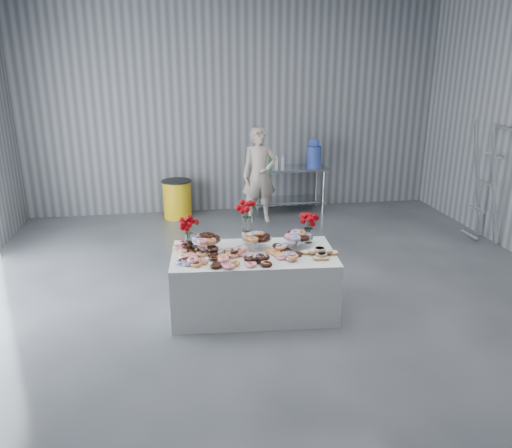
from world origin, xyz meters
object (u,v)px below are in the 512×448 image
at_px(prep_table, 288,182).
at_px(stepladder, 486,183).
at_px(water_jug, 314,154).
at_px(display_table, 254,282).
at_px(person, 259,175).
at_px(trash_barrel, 177,199).

distance_m(prep_table, stepladder, 3.52).
bearing_deg(stepladder, water_jug, 136.45).
height_order(display_table, stepladder, stepladder).
relative_size(display_table, stepladder, 0.95).
height_order(person, trash_barrel, person).
distance_m(prep_table, trash_barrel, 2.17).
distance_m(prep_table, person, 0.84).
relative_size(prep_table, trash_barrel, 2.07).
bearing_deg(prep_table, trash_barrel, -180.00).
xyz_separation_m(display_table, water_jug, (1.82, 3.92, 0.77)).
height_order(person, stepladder, stepladder).
bearing_deg(display_table, prep_table, 71.37).
xyz_separation_m(prep_table, person, (-0.65, -0.46, 0.26)).
bearing_deg(trash_barrel, prep_table, 0.00).
bearing_deg(person, water_jug, 20.59).
distance_m(display_table, person, 3.56).
xyz_separation_m(display_table, trash_barrel, (-0.84, 3.92, -0.01)).
bearing_deg(display_table, water_jug, 65.08).
bearing_deg(water_jug, person, -158.18).
bearing_deg(trash_barrel, display_table, -77.96).
distance_m(display_table, water_jug, 4.39).
bearing_deg(display_table, trash_barrel, 102.04).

